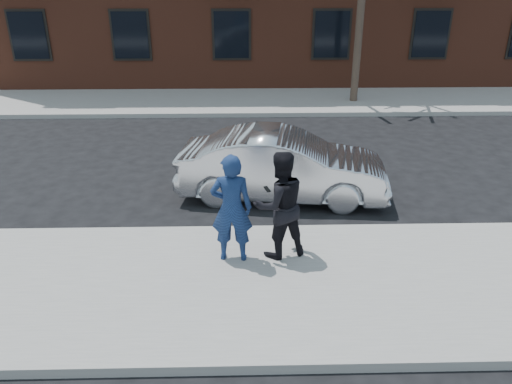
{
  "coord_description": "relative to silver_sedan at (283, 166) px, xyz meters",
  "views": [
    {
      "loc": [
        0.54,
        -6.67,
        4.63
      ],
      "look_at": [
        0.72,
        0.4,
        1.4
      ],
      "focal_mm": 35.0,
      "sensor_mm": 36.0,
      "label": 1
    }
  ],
  "objects": [
    {
      "name": "ground",
      "position": [
        -1.35,
        -3.2,
        -0.73
      ],
      "size": [
        100.0,
        100.0,
        0.0
      ],
      "primitive_type": "plane",
      "color": "black",
      "rests_on": "ground"
    },
    {
      "name": "far_sidewalk",
      "position": [
        -1.35,
        8.05,
        -0.65
      ],
      "size": [
        50.0,
        3.5,
        0.15
      ],
      "primitive_type": "cube",
      "color": "gray",
      "rests_on": "ground"
    },
    {
      "name": "far_curb",
      "position": [
        -1.35,
        6.25,
        -0.65
      ],
      "size": [
        50.0,
        0.1,
        0.15
      ],
      "primitive_type": "cube",
      "color": "#999691",
      "rests_on": "ground"
    },
    {
      "name": "silver_sedan",
      "position": [
        0.0,
        0.0,
        0.0
      ],
      "size": [
        4.59,
        2.11,
        1.46
      ],
      "primitive_type": "imported",
      "rotation": [
        0.0,
        0.0,
        1.44
      ],
      "color": "silver",
      "rests_on": "ground"
    },
    {
      "name": "man_hoodie",
      "position": [
        -1.03,
        -2.71,
        0.34
      ],
      "size": [
        0.69,
        0.52,
        1.85
      ],
      "rotation": [
        0.0,
        0.0,
        3.1
      ],
      "color": "navy",
      "rests_on": "near_sidewalk"
    },
    {
      "name": "near_sidewalk",
      "position": [
        -1.35,
        -3.45,
        -0.65
      ],
      "size": [
        50.0,
        3.5,
        0.15
      ],
      "primitive_type": "cube",
      "color": "gray",
      "rests_on": "ground"
    },
    {
      "name": "near_curb",
      "position": [
        -1.35,
        -1.65,
        -0.65
      ],
      "size": [
        50.0,
        0.1,
        0.15
      ],
      "primitive_type": "cube",
      "color": "#999691",
      "rests_on": "ground"
    },
    {
      "name": "man_peacoat",
      "position": [
        -0.25,
        -2.6,
        0.34
      ],
      "size": [
        1.07,
        0.95,
        1.84
      ],
      "rotation": [
        0.0,
        0.0,
        3.47
      ],
      "color": "black",
      "rests_on": "near_sidewalk"
    }
  ]
}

